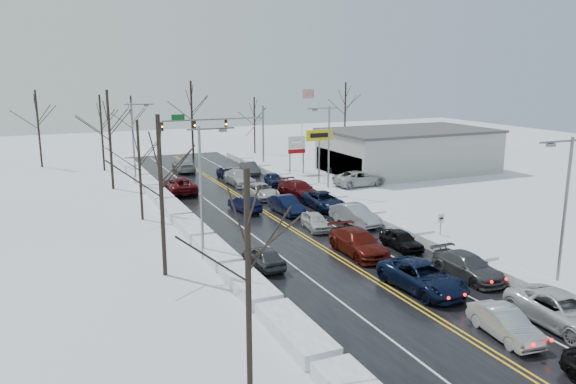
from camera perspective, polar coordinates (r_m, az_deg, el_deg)
name	(u,v)px	position (r m, az deg, el deg)	size (l,w,h in m)	color
ground	(293,229)	(45.12, 0.49, -3.82)	(160.00, 160.00, 0.00)	white
road_surface	(283,223)	(46.88, -0.52, -3.19)	(14.00, 84.00, 0.01)	black
snow_bank_left	(194,234)	(44.53, -9.55, -4.22)	(1.85, 72.00, 0.75)	white
snow_bank_right	(361,214)	(50.28, 7.46, -2.23)	(1.85, 72.00, 0.75)	white
traffic_signal_mast	(226,127)	(71.09, -6.36, 6.57)	(13.28, 0.39, 8.00)	slate
tires_plus_sign	(319,139)	(62.76, 3.20, 5.42)	(3.20, 0.34, 6.00)	slate
used_vehicles_sign	(297,147)	(68.33, 0.89, 4.59)	(2.20, 0.22, 4.65)	slate
speed_limit_sign	(441,223)	(42.33, 15.26, -3.07)	(0.55, 0.09, 2.35)	slate
flagpole	(303,119)	(77.22, 1.55, 7.44)	(1.87, 1.20, 10.00)	silver
dealership_building	(408,150)	(71.80, 12.09, 4.16)	(20.40, 12.40, 5.30)	#A2A29D
streetlight_se	(563,203)	(34.66, 26.16, -1.05)	(3.20, 0.25, 9.00)	slate
streetlight_ne	(327,143)	(56.44, 3.99, 4.95)	(3.20, 0.25, 9.00)	slate
streetlight_sw	(204,182)	(37.44, -8.56, 1.02)	(3.20, 0.25, 9.00)	slate
streetlight_nw	(135,136)	(64.58, -15.28, 5.48)	(3.20, 0.25, 9.00)	slate
tree_left_a	(248,238)	(21.58, -4.13, -4.66)	(3.60, 3.60, 9.00)	#2D231C
tree_left_b	(160,165)	(34.51, -12.89, 2.71)	(4.00, 4.00, 10.00)	#2D231C
tree_left_c	(139,151)	(48.48, -14.93, 4.08)	(3.40, 3.40, 8.50)	#2D231C
tree_left_d	(109,120)	(62.03, -17.76, 6.94)	(4.20, 4.20, 10.50)	#2D231C
tree_left_e	(101,118)	(74.02, -18.48, 7.15)	(3.80, 3.80, 9.50)	#2D231C
tree_far_a	(37,114)	(79.63, -24.14, 7.29)	(4.00, 4.00, 10.00)	#2D231C
tree_far_b	(132,115)	(81.56, -15.59, 7.51)	(3.60, 3.60, 9.00)	#2D231C
tree_far_c	(191,105)	(81.08, -9.78, 8.75)	(4.40, 4.40, 11.00)	#2D231C
tree_far_d	(254,114)	(85.62, -3.44, 7.92)	(3.40, 3.40, 8.50)	#2D231C
tree_far_e	(345,102)	(92.78, 5.85, 9.09)	(4.20, 4.20, 10.50)	#2D231C
queued_car_1	(504,337)	(29.74, 21.10, -13.57)	(1.48, 4.25, 1.40)	#A7A9AF
queued_car_2	(422,290)	(34.08, 13.44, -9.67)	(2.73, 5.92, 1.65)	black
queued_car_3	(358,254)	(39.54, 7.14, -6.29)	(2.37, 5.83, 1.69)	#51100A
queued_car_4	(316,229)	(45.20, 2.81, -3.81)	(1.59, 3.96, 1.35)	silver
queued_car_5	(287,213)	(50.03, -0.14, -2.19)	(1.66, 4.77, 1.57)	black
queued_car_6	(261,198)	(56.03, -2.74, -0.61)	(2.41, 5.22, 1.45)	#BCBCBE
queued_car_7	(239,185)	(62.49, -4.95, 0.72)	(2.28, 5.62, 1.63)	#AEB0B6
queued_car_8	(228,179)	(66.11, -6.16, 1.34)	(1.64, 4.07, 1.39)	black
queued_car_10	(561,326)	(31.97, 26.03, -12.16)	(2.74, 5.95, 1.65)	silver
queued_car_11	(467,278)	(36.71, 17.74, -8.30)	(2.10, 5.16, 1.50)	#3D3F42
queued_car_12	(401,249)	(41.22, 11.40, -5.66)	(1.59, 3.96, 1.35)	black
queued_car_13	(355,224)	(46.92, 6.79, -3.27)	(1.75, 5.01, 1.65)	#A4A6AC
queued_car_14	(324,209)	(51.86, 3.65, -1.69)	(2.54, 5.51, 1.53)	black
queued_car_15	(299,198)	(55.98, 1.16, -0.61)	(2.36, 5.81, 1.69)	#44090B
queued_car_16	(274,185)	(62.31, -1.44, 0.73)	(1.56, 3.88, 1.32)	#0B1532
queued_car_17	(250,174)	(68.87, -3.89, 1.83)	(1.54, 4.42, 1.46)	#3A3C3F
oncoming_car_0	(245,211)	(50.90, -4.41, -1.97)	(1.47, 4.21, 1.39)	black
oncoming_car_1	(180,193)	(59.30, -10.87, -0.10)	(2.79, 6.06, 1.68)	#4F0A10
oncoming_car_2	(184,171)	(71.74, -10.52, 2.07)	(2.29, 5.63, 1.63)	#93959A
oncoming_car_3	(264,267)	(36.84, -2.50, -7.62)	(1.67, 4.15, 1.41)	#393B3E
parked_car_0	(360,186)	(62.34, 7.29, 0.63)	(2.75, 5.96, 1.66)	#BBBBBE
parked_car_1	(373,180)	(65.99, 8.62, 1.25)	(2.33, 5.72, 1.66)	#45484B
parked_car_2	(331,172)	(70.33, 4.36, 2.04)	(1.82, 4.52, 1.54)	black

